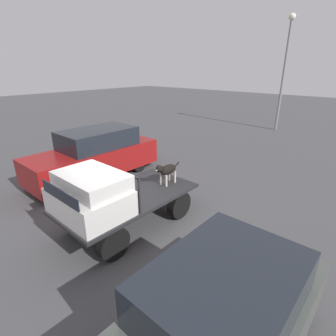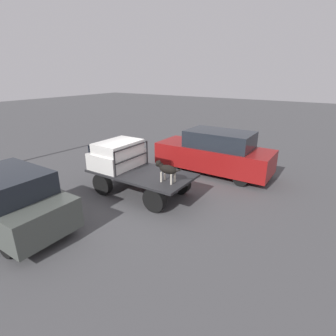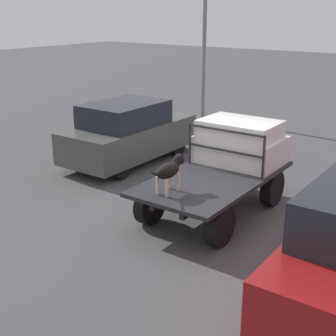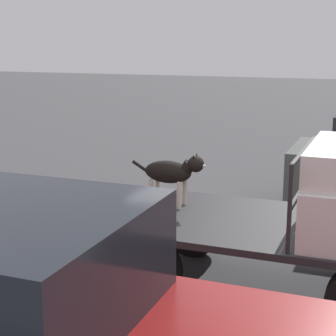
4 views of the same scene
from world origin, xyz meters
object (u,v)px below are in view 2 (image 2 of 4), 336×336
object	(u,v)px
dog	(166,169)
parked_sedan	(8,200)
flatbed_truck	(141,178)
parked_pickup_far	(215,153)

from	to	relation	value
dog	parked_sedan	xyz separation A→B (m)	(2.97, 3.55, -0.44)
dog	parked_sedan	world-z (taller)	parked_sedan
flatbed_truck	parked_pickup_far	size ratio (longest dim) A/B	0.75
dog	parked_pickup_far	world-z (taller)	parked_pickup_far
parked_pickup_far	parked_sedan	bearing A→B (deg)	71.15
parked_pickup_far	flatbed_truck	bearing A→B (deg)	73.01
parked_sedan	parked_pickup_far	bearing A→B (deg)	-108.46
flatbed_truck	parked_pickup_far	xyz separation A→B (m)	(-1.33, -3.50, 0.33)
flatbed_truck	dog	distance (m)	1.45
parked_sedan	parked_pickup_far	xyz separation A→B (m)	(-3.04, -7.30, 0.08)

